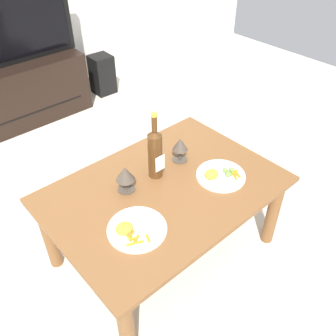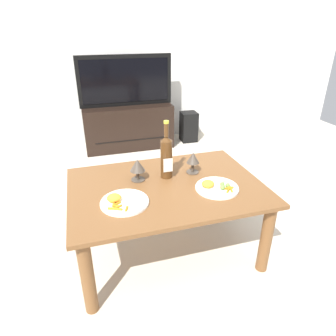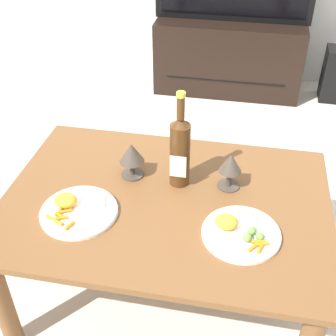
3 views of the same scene
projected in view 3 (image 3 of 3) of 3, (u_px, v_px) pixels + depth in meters
ground_plane at (166, 288)px, 1.87m from camera, size 6.40×6.40×0.00m
dining_table at (166, 216)px, 1.62m from camera, size 1.16×0.82×0.49m
tv_stand at (228, 56)px, 3.23m from camera, size 1.04×0.42×0.52m
wine_bottle at (180, 149)px, 1.56m from camera, size 0.07×0.08×0.37m
goblet_left at (132, 154)px, 1.63m from camera, size 0.09×0.09×0.14m
goblet_right at (230, 165)px, 1.58m from camera, size 0.08×0.08×0.14m
dinner_plate_left at (77, 210)px, 1.51m from camera, size 0.27×0.27×0.06m
dinner_plate_right at (240, 232)px, 1.42m from camera, size 0.26×0.26×0.05m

